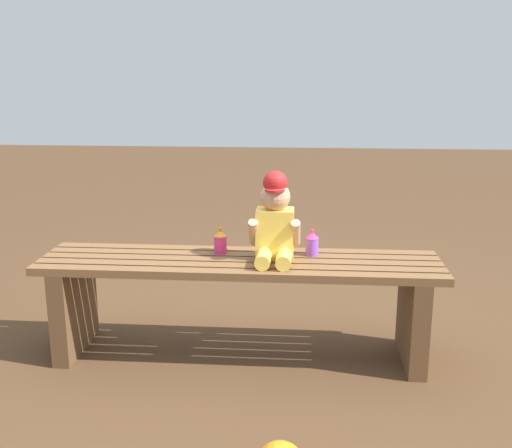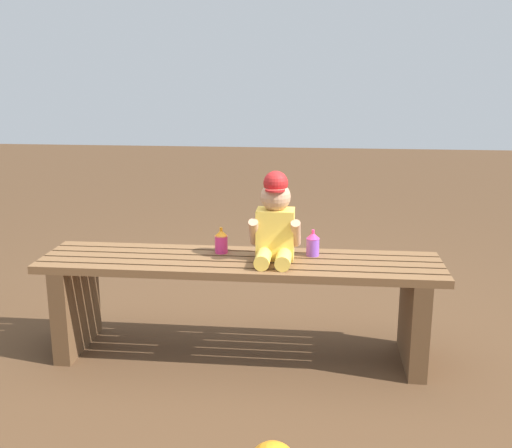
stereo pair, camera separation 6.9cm
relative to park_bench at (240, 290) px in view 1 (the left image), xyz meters
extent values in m
plane|color=#4C331E|center=(0.00, 0.00, -0.33)|extent=(16.00, 16.00, 0.00)
cube|color=brown|center=(0.00, -0.17, 0.13)|extent=(1.83, 0.07, 0.04)
cube|color=brown|center=(0.00, -0.09, 0.13)|extent=(1.83, 0.07, 0.04)
cube|color=brown|center=(0.00, 0.00, 0.13)|extent=(1.83, 0.07, 0.04)
cube|color=brown|center=(0.00, 0.09, 0.13)|extent=(1.83, 0.07, 0.04)
cube|color=brown|center=(0.00, 0.17, 0.13)|extent=(1.83, 0.07, 0.04)
cube|color=brown|center=(-0.80, 0.00, -0.11)|extent=(0.08, 0.41, 0.44)
cube|color=brown|center=(0.80, 0.00, -0.11)|extent=(0.08, 0.41, 0.44)
cube|color=#F2C64C|center=(0.16, 0.03, 0.26)|extent=(0.17, 0.12, 0.23)
sphere|color=tan|center=(0.16, 0.03, 0.44)|extent=(0.14, 0.14, 0.14)
cylinder|color=#B21E1E|center=(0.16, -0.01, 0.47)|extent=(0.09, 0.09, 0.01)
sphere|color=#B21E1E|center=(0.16, 0.03, 0.50)|extent=(0.11, 0.11, 0.11)
cylinder|color=#FED050|center=(0.11, -0.09, 0.18)|extent=(0.07, 0.16, 0.07)
cylinder|color=#FED050|center=(0.20, -0.09, 0.18)|extent=(0.07, 0.16, 0.07)
cylinder|color=tan|center=(0.07, 0.00, 0.28)|extent=(0.04, 0.12, 0.14)
cylinder|color=tan|center=(0.25, 0.00, 0.28)|extent=(0.04, 0.12, 0.14)
cylinder|color=#E5337F|center=(-0.10, 0.09, 0.19)|extent=(0.06, 0.06, 0.08)
cone|color=orange|center=(-0.10, 0.09, 0.25)|extent=(0.06, 0.06, 0.03)
cylinder|color=orange|center=(-0.10, 0.09, 0.26)|extent=(0.01, 0.01, 0.02)
cylinder|color=#8C4CCC|center=(0.33, 0.09, 0.19)|extent=(0.06, 0.06, 0.08)
cone|color=#E5337F|center=(0.33, 0.09, 0.25)|extent=(0.06, 0.06, 0.03)
cylinder|color=#E5337F|center=(0.33, 0.09, 0.26)|extent=(0.01, 0.01, 0.02)
camera|label=1|loc=(0.28, -2.64, 0.99)|focal=42.68mm
camera|label=2|loc=(0.35, -2.63, 0.99)|focal=42.68mm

